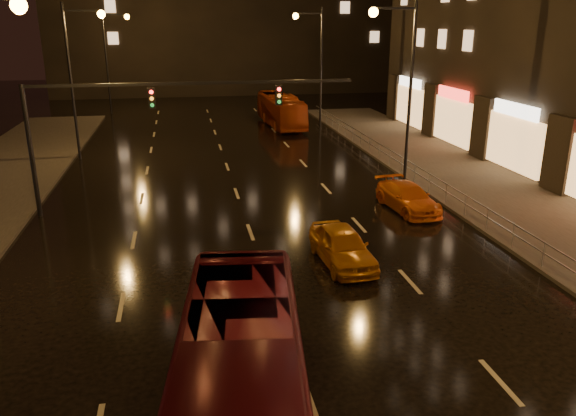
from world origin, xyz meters
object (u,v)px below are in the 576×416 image
(taxi_near, at_px, (342,246))
(taxi_far, at_px, (408,198))
(bus_red, at_px, (239,416))
(bus_curb, at_px, (281,110))

(taxi_near, distance_m, taxi_far, 7.48)
(bus_red, relative_size, taxi_near, 2.62)
(bus_red, distance_m, taxi_far, 18.51)
(bus_red, xyz_separation_m, taxi_far, (9.92, 15.60, -0.90))
(bus_red, distance_m, bus_curb, 40.81)
(bus_red, bearing_deg, bus_curb, 86.24)
(taxi_far, bearing_deg, bus_curb, 88.43)
(bus_curb, relative_size, taxi_far, 2.24)
(taxi_far, bearing_deg, taxi_near, -137.67)
(bus_red, relative_size, taxi_far, 2.49)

